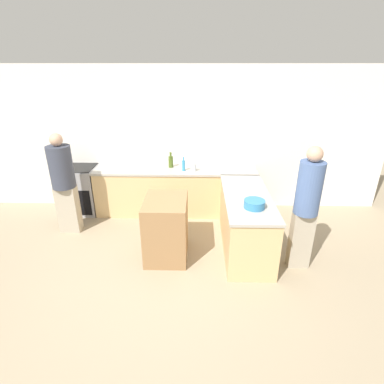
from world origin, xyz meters
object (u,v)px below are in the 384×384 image
(olive_oil_bottle, at_px, (171,161))
(person_at_peninsula, at_px, (306,205))
(island_table, at_px, (166,228))
(person_by_range, at_px, (64,181))
(range_oven, at_px, (83,190))
(vinegar_bottle_clear, at_px, (194,167))
(dish_soap_bottle, at_px, (184,165))
(mixing_bowl, at_px, (254,204))

(olive_oil_bottle, relative_size, person_at_peninsula, 0.16)
(island_table, height_order, person_by_range, person_by_range)
(range_oven, distance_m, person_by_range, 0.89)
(vinegar_bottle_clear, bearing_deg, person_at_peninsula, -44.97)
(range_oven, relative_size, olive_oil_bottle, 3.11)
(vinegar_bottle_clear, bearing_deg, olive_oil_bottle, 153.10)
(dish_soap_bottle, bearing_deg, person_at_peninsula, -42.11)
(dish_soap_bottle, bearing_deg, island_table, -98.38)
(person_by_range, bearing_deg, range_oven, 92.26)
(person_by_range, bearing_deg, mixing_bowl, -15.86)
(olive_oil_bottle, bearing_deg, range_oven, -177.01)
(island_table, height_order, mixing_bowl, mixing_bowl)
(mixing_bowl, bearing_deg, island_table, 172.37)
(person_by_range, bearing_deg, dish_soap_bottle, 18.56)
(dish_soap_bottle, distance_m, olive_oil_bottle, 0.32)
(dish_soap_bottle, height_order, olive_oil_bottle, olive_oil_bottle)
(vinegar_bottle_clear, xyz_separation_m, dish_soap_bottle, (-0.19, 0.03, 0.02))
(range_oven, relative_size, person_by_range, 0.53)
(mixing_bowl, xyz_separation_m, person_by_range, (-2.98, 0.85, -0.03))
(range_oven, bearing_deg, person_at_peninsula, -24.19)
(mixing_bowl, bearing_deg, olive_oil_bottle, 127.23)
(vinegar_bottle_clear, height_order, dish_soap_bottle, dish_soap_bottle)
(vinegar_bottle_clear, relative_size, olive_oil_bottle, 0.73)
(island_table, bearing_deg, person_at_peninsula, -6.52)
(mixing_bowl, bearing_deg, person_by_range, 164.14)
(dish_soap_bottle, xyz_separation_m, olive_oil_bottle, (-0.25, 0.20, 0.01))
(range_oven, xyz_separation_m, olive_oil_bottle, (1.72, 0.09, 0.56))
(range_oven, bearing_deg, person_by_range, -87.74)
(island_table, bearing_deg, dish_soap_bottle, 81.62)
(island_table, relative_size, person_by_range, 0.54)
(mixing_bowl, bearing_deg, vinegar_bottle_clear, 119.86)
(person_at_peninsula, bearing_deg, range_oven, 155.81)
(island_table, height_order, dish_soap_bottle, dish_soap_bottle)
(vinegar_bottle_clear, distance_m, olive_oil_bottle, 0.50)
(vinegar_bottle_clear, xyz_separation_m, person_at_peninsula, (1.52, -1.52, -0.01))
(person_by_range, bearing_deg, vinegar_bottle_clear, 16.24)
(olive_oil_bottle, bearing_deg, person_by_range, -153.40)
(island_table, relative_size, olive_oil_bottle, 3.16)
(vinegar_bottle_clear, height_order, person_by_range, person_by_range)
(vinegar_bottle_clear, bearing_deg, mixing_bowl, -60.14)
(mixing_bowl, relative_size, vinegar_bottle_clear, 1.35)
(mixing_bowl, distance_m, dish_soap_bottle, 1.82)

